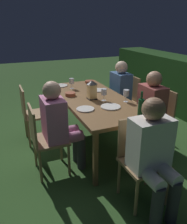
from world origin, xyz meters
The scene contains 22 objects.
ground_plane centered at (0.00, 0.00, 0.00)m, with size 16.00×16.00×0.00m, color #2D5123.
dining_table centered at (0.00, 0.00, 0.68)m, with size 1.96×0.86×0.74m.
chair_head_far centered at (1.23, 0.00, 0.49)m, with size 0.40×0.42×0.87m.
person_in_cream centered at (1.42, 0.00, 0.64)m, with size 0.48×0.38×1.15m.
chair_side_left_b centered at (0.44, -0.82, 0.49)m, with size 0.42×0.40×0.87m.
person_in_pink centered at (0.44, -0.63, 0.64)m, with size 0.38×0.47×1.15m.
chair_side_right_a centered at (-0.44, 0.82, 0.49)m, with size 0.42×0.40×0.87m.
person_in_blue centered at (-0.44, 0.63, 0.64)m, with size 0.38×0.47×1.15m.
chair_side_right_b centered at (0.44, 0.82, 0.49)m, with size 0.42×0.40×0.87m.
person_in_rust centered at (0.44, 0.63, 0.64)m, with size 0.38×0.47×1.15m.
chair_side_left_a centered at (-0.44, -0.82, 0.49)m, with size 0.42×0.40×0.87m.
lantern_centerpiece centered at (0.04, -0.04, 0.89)m, with size 0.15×0.15×0.27m.
green_bottle_on_table centered at (0.82, 0.24, 0.85)m, with size 0.07×0.07×0.29m.
wine_glass_a centered at (0.33, 0.34, 0.86)m, with size 0.08×0.08×0.17m.
wine_glass_b centered at (-0.57, -0.14, 0.86)m, with size 0.08×0.08×0.17m.
wine_glass_c centered at (0.17, 0.08, 0.86)m, with size 0.08×0.08×0.17m.
plate_a centered at (-0.30, 0.20, 0.75)m, with size 0.22×0.22×0.01m, color silver.
plate_b centered at (0.45, 0.05, 0.75)m, with size 0.25×0.25×0.01m, color white.
plate_c centered at (0.40, -0.28, 0.75)m, with size 0.22×0.22×0.01m, color silver.
plate_d centered at (-0.79, -0.27, 0.75)m, with size 0.23×0.23×0.01m, color white.
bowl_olives centered at (-0.81, 0.26, 0.76)m, with size 0.16×0.16×0.04m.
bowl_bread centered at (-0.21, -0.28, 0.76)m, with size 0.15×0.15×0.05m.
Camera 1 is at (2.89, -1.22, 1.77)m, focal length 36.89 mm.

